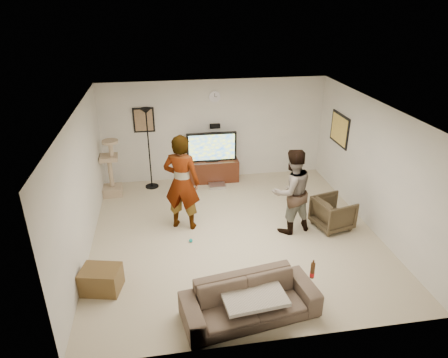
{
  "coord_description": "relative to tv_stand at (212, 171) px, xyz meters",
  "views": [
    {
      "loc": [
        -1.28,
        -6.6,
        4.31
      ],
      "look_at": [
        -0.18,
        0.2,
        1.11
      ],
      "focal_mm": 31.93,
      "sensor_mm": 36.0,
      "label": 1
    }
  ],
  "objects": [
    {
      "name": "floor",
      "position": [
        0.11,
        -2.5,
        -0.28
      ],
      "size": [
        5.5,
        5.5,
        0.02
      ],
      "primitive_type": "cube",
      "color": "#BDB08C",
      "rests_on": "ground"
    },
    {
      "name": "ceiling",
      "position": [
        0.11,
        -2.5,
        2.24
      ],
      "size": [
        5.5,
        5.5,
        0.02
      ],
      "primitive_type": "cube",
      "color": "white",
      "rests_on": "wall_back"
    },
    {
      "name": "wall_back",
      "position": [
        0.11,
        0.25,
        0.98
      ],
      "size": [
        5.5,
        0.04,
        2.5
      ],
      "primitive_type": "cube",
      "color": "silver",
      "rests_on": "floor"
    },
    {
      "name": "wall_front",
      "position": [
        0.11,
        -5.25,
        0.98
      ],
      "size": [
        5.5,
        0.04,
        2.5
      ],
      "primitive_type": "cube",
      "color": "silver",
      "rests_on": "floor"
    },
    {
      "name": "wall_left",
      "position": [
        -2.64,
        -2.5,
        0.98
      ],
      "size": [
        0.04,
        5.5,
        2.5
      ],
      "primitive_type": "cube",
      "color": "silver",
      "rests_on": "floor"
    },
    {
      "name": "wall_right",
      "position": [
        2.86,
        -2.5,
        0.98
      ],
      "size": [
        0.04,
        5.5,
        2.5
      ],
      "primitive_type": "cube",
      "color": "silver",
      "rests_on": "floor"
    },
    {
      "name": "wall_clock",
      "position": [
        0.11,
        0.22,
        1.83
      ],
      "size": [
        0.26,
        0.04,
        0.26
      ],
      "primitive_type": "cylinder",
      "rotation": [
        1.57,
        0.0,
        0.0
      ],
      "color": "white",
      "rests_on": "wall_back"
    },
    {
      "name": "wall_speaker",
      "position": [
        0.11,
        0.19,
        1.11
      ],
      "size": [
        0.25,
        0.1,
        0.1
      ],
      "primitive_type": "cube",
      "color": "black",
      "rests_on": "wall_back"
    },
    {
      "name": "picture_back",
      "position": [
        -1.59,
        0.23,
        1.33
      ],
      "size": [
        0.42,
        0.03,
        0.52
      ],
      "primitive_type": "cube",
      "color": "#846649",
      "rests_on": "wall_back"
    },
    {
      "name": "picture_right",
      "position": [
        2.84,
        -0.9,
        1.23
      ],
      "size": [
        0.03,
        0.78,
        0.62
      ],
      "primitive_type": "cube",
      "color": "#E0B74F",
      "rests_on": "wall_right"
    },
    {
      "name": "tv_stand",
      "position": [
        0.0,
        0.0,
        0.0
      ],
      "size": [
        1.32,
        0.45,
        0.55
      ],
      "primitive_type": "cube",
      "color": "#3E1B0F",
      "rests_on": "floor"
    },
    {
      "name": "console_box",
      "position": [
        0.07,
        -0.4,
        -0.24
      ],
      "size": [
        0.4,
        0.3,
        0.07
      ],
      "primitive_type": "cube",
      "color": "silver",
      "rests_on": "floor"
    },
    {
      "name": "tv",
      "position": [
        0.0,
        0.0,
        0.64
      ],
      "size": [
        1.23,
        0.08,
        0.73
      ],
      "primitive_type": "cube",
      "color": "black",
      "rests_on": "tv_stand"
    },
    {
      "name": "tv_screen",
      "position": [
        0.0,
        -0.04,
        0.64
      ],
      "size": [
        1.13,
        0.01,
        0.64
      ],
      "primitive_type": "cube",
      "color": "yellow",
      "rests_on": "tv"
    },
    {
      "name": "floor_lamp",
      "position": [
        -1.51,
        -0.12,
        0.71
      ],
      "size": [
        0.32,
        0.32,
        1.97
      ],
      "primitive_type": "cylinder",
      "color": "black",
      "rests_on": "floor"
    },
    {
      "name": "cat_tree",
      "position": [
        -2.42,
        -0.38,
        0.41
      ],
      "size": [
        0.46,
        0.46,
        1.37
      ],
      "primitive_type": "cube",
      "rotation": [
        0.0,
        0.0,
        0.04
      ],
      "color": "tan",
      "rests_on": "floor"
    },
    {
      "name": "person_left",
      "position": [
        -0.86,
        -2.08,
        0.71
      ],
      "size": [
        0.84,
        0.69,
        1.96
      ],
      "primitive_type": "imported",
      "rotation": [
        0.0,
        0.0,
        2.78
      ],
      "color": "#9A9FB0",
      "rests_on": "floor"
    },
    {
      "name": "person_right",
      "position": [
        1.21,
        -2.56,
        0.59
      ],
      "size": [
        0.98,
        0.84,
        1.72
      ],
      "primitive_type": "imported",
      "rotation": [
        0.0,
        0.0,
        3.4
      ],
      "color": "teal",
      "rests_on": "floor"
    },
    {
      "name": "sofa",
      "position": [
        -0.08,
        -4.74,
        0.01
      ],
      "size": [
        2.07,
        1.08,
        0.58
      ],
      "primitive_type": "imported",
      "rotation": [
        0.0,
        0.0,
        0.16
      ],
      "color": "brown",
      "rests_on": "floor"
    },
    {
      "name": "throw_blanket",
      "position": [
        -0.04,
        -4.74,
        0.12
      ],
      "size": [
        0.97,
        0.79,
        0.06
      ],
      "primitive_type": "cube",
      "rotation": [
        0.0,
        0.0,
        0.1
      ],
      "color": "#BDB1A0",
      "rests_on": "sofa"
    },
    {
      "name": "beer_bottle",
      "position": [
        0.83,
        -4.74,
        0.43
      ],
      "size": [
        0.06,
        0.06,
        0.25
      ],
      "primitive_type": "cylinder",
      "color": "#422611",
      "rests_on": "sofa"
    },
    {
      "name": "armchair",
      "position": [
        2.11,
        -2.59,
        0.05
      ],
      "size": [
        0.85,
        0.83,
        0.64
      ],
      "primitive_type": "imported",
      "rotation": [
        0.0,
        0.0,
        1.82
      ],
      "color": "#3F3422",
      "rests_on": "floor"
    },
    {
      "name": "side_table",
      "position": [
        -2.29,
        -3.81,
        -0.07
      ],
      "size": [
        0.69,
        0.58,
        0.4
      ],
      "primitive_type": "cube",
      "rotation": [
        0.0,
        0.0,
        -0.23
      ],
      "color": "brown",
      "rests_on": "floor"
    },
    {
      "name": "toy_ball",
      "position": [
        -0.77,
        -2.69,
        -0.24
      ],
      "size": [
        0.07,
        0.07,
        0.07
      ],
      "primitive_type": "sphere",
      "color": "#0C8E8D",
      "rests_on": "floor"
    }
  ]
}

